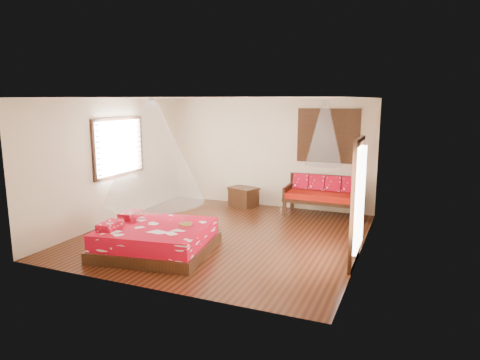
{
  "coord_description": "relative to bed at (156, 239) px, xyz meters",
  "views": [
    {
      "loc": [
        3.58,
        -7.73,
        2.77
      ],
      "look_at": [
        0.29,
        0.19,
        1.15
      ],
      "focal_mm": 32.0,
      "sensor_mm": 36.0,
      "label": 1
    }
  ],
  "objects": [
    {
      "name": "room",
      "position": [
        0.73,
        1.39,
        1.15
      ],
      "size": [
        5.54,
        5.54,
        2.84
      ],
      "color": "black",
      "rests_on": "ground"
    },
    {
      "name": "daybed",
      "position": [
        2.3,
        3.77,
        0.27
      ],
      "size": [
        1.8,
        0.8,
        0.95
      ],
      "color": "black",
      "rests_on": "floor"
    },
    {
      "name": "bed",
      "position": [
        0.0,
        0.0,
        0.0
      ],
      "size": [
        2.19,
        2.04,
        0.63
      ],
      "rotation": [
        0.0,
        0.0,
        0.15
      ],
      "color": "black",
      "rests_on": "floor"
    },
    {
      "name": "storage_chest",
      "position": [
        0.18,
        3.84,
        0.0
      ],
      "size": [
        0.86,
        0.75,
        0.5
      ],
      "rotation": [
        0.0,
        0.0,
        -0.36
      ],
      "color": "black",
      "rests_on": "floor"
    },
    {
      "name": "mosquito_net_main",
      "position": [
        0.02,
        0.0,
        1.6
      ],
      "size": [
        1.79,
        1.79,
        1.8
      ],
      "primitive_type": "cone",
      "color": "white",
      "rests_on": "ceiling"
    },
    {
      "name": "mosquito_net_daybed",
      "position": [
        2.3,
        3.64,
        1.75
      ],
      "size": [
        0.85,
        0.85,
        1.5
      ],
      "primitive_type": "cone",
      "color": "white",
      "rests_on": "ceiling"
    },
    {
      "name": "glazed_door",
      "position": [
        3.45,
        0.79,
        0.82
      ],
      "size": [
        0.08,
        1.02,
        2.16
      ],
      "color": "black",
      "rests_on": "floor"
    },
    {
      "name": "window_left",
      "position": [
        -1.97,
        1.59,
        1.45
      ],
      "size": [
        0.1,
        1.74,
        1.34
      ],
      "color": "black",
      "rests_on": "wall_left"
    },
    {
      "name": "wine_tray",
      "position": [
        0.49,
        0.27,
        0.3
      ],
      "size": [
        0.25,
        0.25,
        0.2
      ],
      "rotation": [
        0.0,
        0.0,
        -0.07
      ],
      "color": "brown",
      "rests_on": "bed"
    },
    {
      "name": "shutter_panel",
      "position": [
        2.3,
        4.11,
        1.65
      ],
      "size": [
        1.52,
        0.06,
        1.32
      ],
      "color": "black",
      "rests_on": "wall_back"
    }
  ]
}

